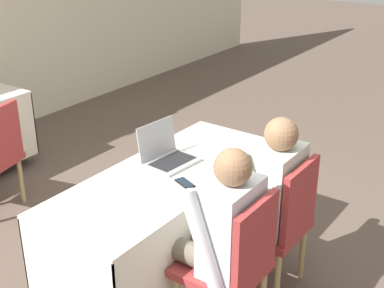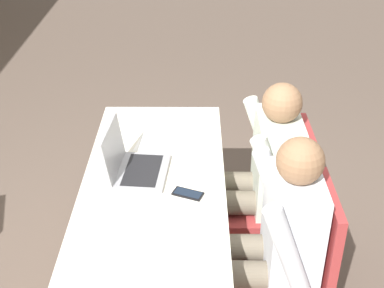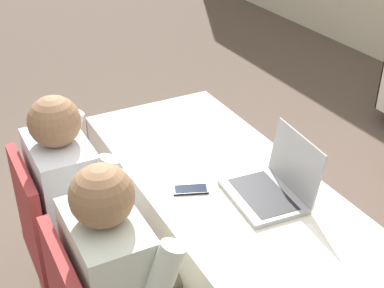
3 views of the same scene
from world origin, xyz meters
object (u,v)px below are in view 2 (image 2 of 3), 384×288
chair_near_right (278,196)px  person_white_shirt (261,171)px  chair_near_left (293,264)px  laptop (134,165)px  cell_phone (188,194)px  person_checkered_shirt (274,237)px

chair_near_right → person_white_shirt: bearing=-90.0°
chair_near_left → laptop: bearing=-117.8°
laptop → cell_phone: (-0.18, -0.27, -0.04)m
laptop → person_white_shirt: (0.13, -0.65, -0.12)m
person_white_shirt → cell_phone: bearing=-50.8°
chair_near_left → person_checkered_shirt: bearing=-90.0°
cell_phone → chair_near_right: 0.63m
cell_phone → chair_near_left: size_ratio=0.17×
chair_near_right → person_checkered_shirt: size_ratio=0.78×
cell_phone → person_checkered_shirt: bearing=-97.6°
cell_phone → chair_near_right: bearing=-35.3°
chair_near_left → person_checkered_shirt: 0.19m
chair_near_left → person_white_shirt: bearing=-169.0°
laptop → cell_phone: laptop is taller
chair_near_right → person_white_shirt: 0.19m
cell_phone → person_white_shirt: 0.50m
chair_near_left → chair_near_right: (0.53, 0.00, 0.00)m
laptop → person_white_shirt: 0.68m
chair_near_left → person_white_shirt: size_ratio=0.78×
laptop → chair_near_left: size_ratio=0.39×
laptop → chair_near_right: 0.82m
laptop → cell_phone: bearing=-119.0°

